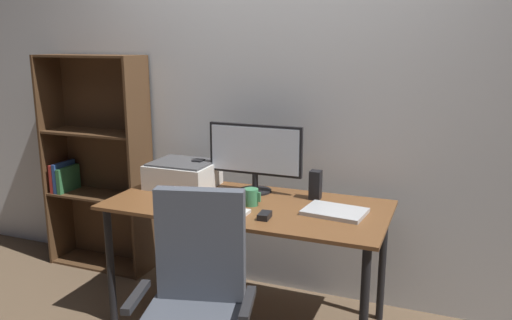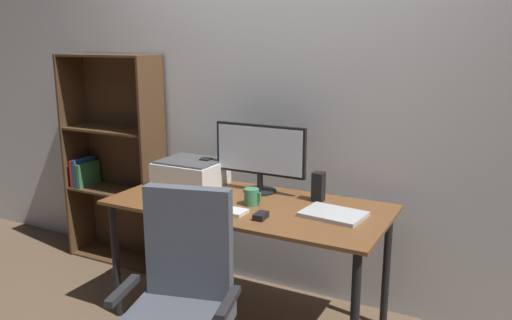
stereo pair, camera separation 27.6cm
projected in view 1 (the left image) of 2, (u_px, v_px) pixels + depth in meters
name	position (u px, v px, depth m)	size (l,w,h in m)	color
ground_plane	(248.00, 320.00, 3.05)	(12.00, 12.00, 0.00)	brown
back_wall	(279.00, 96.00, 3.24)	(6.40, 0.10, 2.60)	silver
desk	(247.00, 217.00, 2.90)	(1.59, 0.74, 0.74)	brown
monitor	(255.00, 153.00, 3.05)	(0.59, 0.20, 0.42)	black
keyboard	(223.00, 210.00, 2.73)	(0.29, 0.11, 0.02)	silver
mouse	(265.00, 216.00, 2.63)	(0.06, 0.10, 0.03)	black
coffee_mug	(251.00, 197.00, 2.84)	(0.10, 0.08, 0.10)	#387F51
laptop	(335.00, 212.00, 2.71)	(0.32, 0.23, 0.02)	#B7BABC
speaker_left	(199.00, 173.00, 3.22)	(0.06, 0.07, 0.17)	black
speaker_right	(315.00, 185.00, 2.94)	(0.06, 0.07, 0.17)	black
printer	(183.00, 174.00, 3.20)	(0.40, 0.34, 0.16)	silver
office_chair	(195.00, 319.00, 2.21)	(0.57, 0.56, 1.01)	#232326
bookshelf	(98.00, 164.00, 3.69)	(0.78, 0.28, 1.55)	#4C331E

